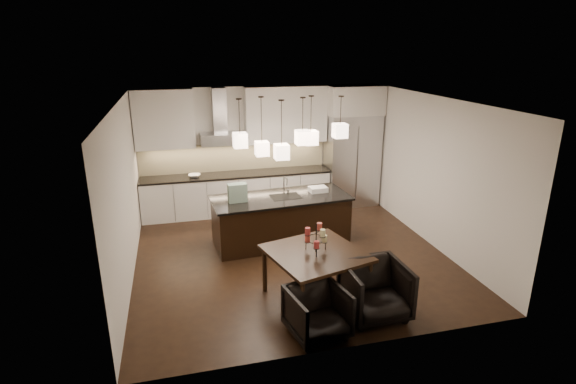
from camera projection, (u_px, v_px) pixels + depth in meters
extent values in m
cube|color=black|center=(291.00, 255.00, 8.26)|extent=(5.50, 5.50, 0.02)
cube|color=white|center=(291.00, 100.00, 7.38)|extent=(5.50, 5.50, 0.02)
cube|color=silver|center=(261.00, 148.00, 10.36)|extent=(5.50, 0.02, 2.80)
cube|color=silver|center=(350.00, 249.00, 5.28)|extent=(5.50, 0.02, 2.80)
cube|color=silver|center=(124.00, 194.00, 7.18)|extent=(0.02, 5.50, 2.80)
cube|color=silver|center=(432.00, 171.00, 8.46)|extent=(0.02, 5.50, 2.80)
cube|color=#B7B7BA|center=(351.00, 160.00, 10.60)|extent=(1.20, 0.72, 2.15)
cube|color=silver|center=(354.00, 100.00, 10.16)|extent=(1.26, 0.72, 0.65)
cube|color=silver|center=(237.00, 194.00, 10.21)|extent=(4.21, 0.62, 0.88)
cube|color=black|center=(237.00, 174.00, 10.07)|extent=(4.21, 0.66, 0.04)
cube|color=beige|center=(234.00, 157.00, 10.24)|extent=(4.21, 0.02, 0.63)
cube|color=silver|center=(164.00, 119.00, 9.45)|extent=(1.25, 0.35, 1.25)
cube|color=silver|center=(286.00, 115.00, 10.07)|extent=(1.85, 0.35, 1.25)
cube|color=#B7B7BA|center=(221.00, 139.00, 9.78)|extent=(0.90, 0.52, 0.24)
cube|color=#B7B7BA|center=(219.00, 110.00, 9.70)|extent=(0.30, 0.28, 0.96)
imported|color=silver|center=(194.00, 176.00, 9.79)|extent=(0.28, 0.28, 0.06)
cube|color=black|center=(281.00, 220.00, 8.67)|extent=(2.59, 1.19, 0.89)
cube|color=black|center=(281.00, 198.00, 8.52)|extent=(2.67, 1.27, 0.04)
cube|color=#184933|center=(237.00, 193.00, 8.20)|extent=(0.36, 0.21, 0.34)
cube|color=silver|center=(318.00, 189.00, 8.79)|extent=(0.36, 0.27, 0.10)
cylinder|color=beige|center=(324.00, 238.00, 6.61)|extent=(0.10, 0.10, 0.10)
cylinder|color=#C24639|center=(307.00, 238.00, 6.62)|extent=(0.10, 0.10, 0.10)
cylinder|color=#A52D2D|center=(317.00, 245.00, 6.41)|extent=(0.10, 0.10, 0.10)
cylinder|color=#C24639|center=(319.00, 226.00, 6.62)|extent=(0.10, 0.10, 0.10)
cylinder|color=#A52D2D|center=(308.00, 231.00, 6.45)|extent=(0.10, 0.10, 0.10)
cylinder|color=beige|center=(323.00, 233.00, 6.39)|extent=(0.10, 0.10, 0.10)
imported|color=black|center=(318.00, 313.00, 5.89)|extent=(0.86, 0.87, 0.68)
imported|color=black|center=(375.00, 290.00, 6.31)|extent=(0.86, 0.88, 0.79)
cube|color=beige|center=(240.00, 140.00, 7.91)|extent=(0.24, 0.24, 0.26)
cube|color=beige|center=(262.00, 149.00, 8.27)|extent=(0.24, 0.24, 0.26)
cube|color=beige|center=(302.00, 137.00, 8.11)|extent=(0.24, 0.24, 0.26)
cube|color=beige|center=(311.00, 138.00, 8.36)|extent=(0.24, 0.24, 0.26)
cube|color=beige|center=(340.00, 131.00, 8.26)|extent=(0.24, 0.24, 0.26)
cube|color=beige|center=(282.00, 152.00, 7.79)|extent=(0.24, 0.24, 0.26)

